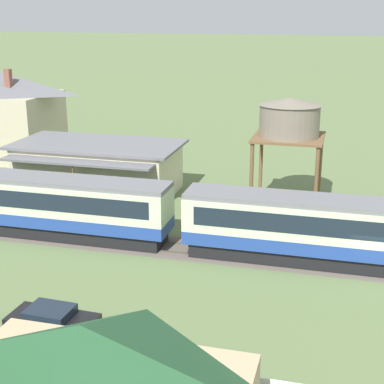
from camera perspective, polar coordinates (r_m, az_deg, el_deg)
ground_plane at (r=35.12m, az=17.02°, el=-7.58°), size 600.00×600.00×0.00m
passenger_train at (r=36.13m, az=-0.99°, el=-2.27°), size 79.69×2.87×3.98m
railway_track at (r=36.78m, az=-0.03°, el=-5.58°), size 120.78×3.60×0.04m
station_building at (r=48.14m, az=-9.07°, el=2.38°), size 13.39×8.16×4.05m
water_tower at (r=43.19m, az=9.44°, el=6.91°), size 5.05×5.05×8.27m
parked_car_black at (r=28.60m, az=-13.40°, el=-12.00°), size 4.20×2.05×1.19m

